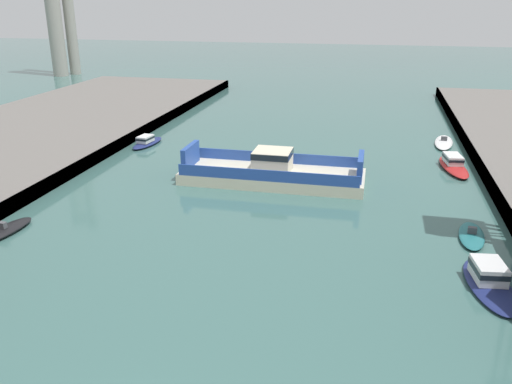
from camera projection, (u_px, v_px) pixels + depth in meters
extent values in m
cube|color=#423D38|center=(3.00, 210.00, 44.22)|extent=(0.30, 140.00, 1.37)
cube|color=beige|center=(272.00, 177.00, 52.84)|extent=(18.08, 6.22, 1.10)
cube|color=#284CA3|center=(278.00, 158.00, 55.23)|extent=(17.34, 0.16, 1.10)
cube|color=#284CA3|center=(266.00, 176.00, 49.69)|extent=(17.34, 0.16, 1.10)
cube|color=beige|center=(272.00, 161.00, 52.27)|extent=(3.62, 3.41, 2.20)
cube|color=black|center=(273.00, 154.00, 52.01)|extent=(3.66, 3.45, 0.60)
cube|color=#284CA3|center=(360.00, 167.00, 50.50)|extent=(0.51, 4.33, 2.20)
cube|color=#284CA3|center=(190.00, 155.00, 54.04)|extent=(0.51, 4.33, 2.20)
ellipsoid|color=#237075|center=(471.00, 236.00, 40.64)|extent=(2.38, 5.53, 0.41)
cube|color=#4C4C51|center=(472.00, 230.00, 40.48)|extent=(0.69, 0.46, 0.50)
ellipsoid|color=navy|center=(489.00, 286.00, 33.63)|extent=(3.55, 7.51, 0.39)
cube|color=silver|center=(489.00, 271.00, 33.87)|extent=(2.14, 2.75, 1.17)
cube|color=black|center=(489.00, 269.00, 33.82)|extent=(2.20, 2.83, 0.35)
ellipsoid|color=black|center=(3.00, 231.00, 41.27)|extent=(2.47, 5.97, 0.52)
cube|color=#4C4C51|center=(2.00, 225.00, 41.10)|extent=(0.67, 0.47, 0.50)
ellipsoid|color=navy|center=(148.00, 143.00, 66.15)|extent=(2.67, 6.39, 0.50)
cube|color=silver|center=(145.00, 139.00, 65.52)|extent=(1.62, 2.31, 0.79)
cube|color=black|center=(145.00, 138.00, 65.48)|extent=(1.67, 2.38, 0.24)
ellipsoid|color=white|center=(444.00, 142.00, 66.50)|extent=(3.04, 7.66, 0.48)
cube|color=#4C4C51|center=(444.00, 139.00, 66.33)|extent=(0.79, 0.49, 0.50)
ellipsoid|color=red|center=(453.00, 167.00, 56.80)|extent=(3.40, 8.27, 0.54)
cube|color=silver|center=(453.00, 159.00, 57.11)|extent=(1.98, 3.01, 0.92)
cube|color=black|center=(453.00, 158.00, 57.07)|extent=(2.03, 3.10, 0.28)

